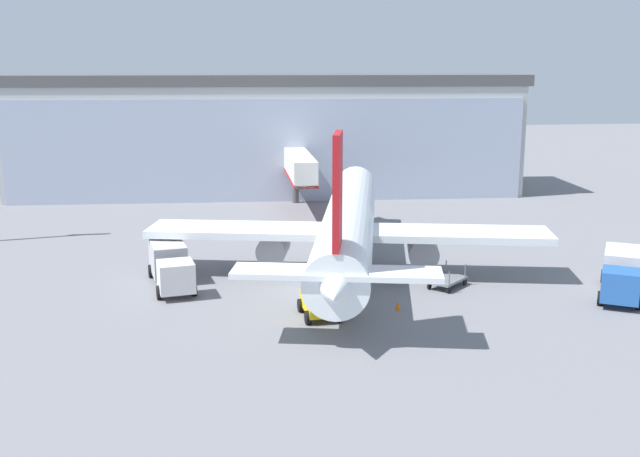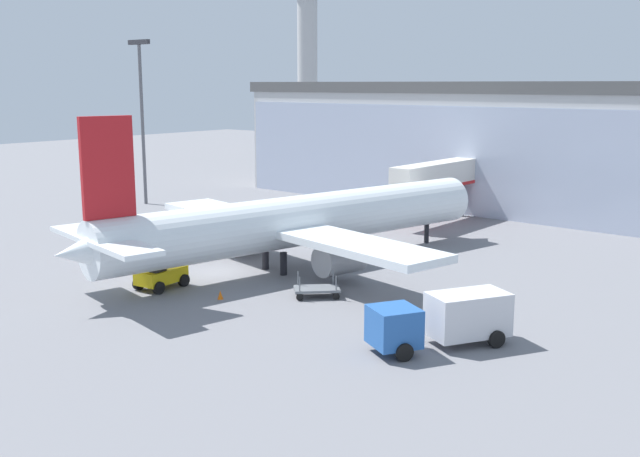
{
  "view_description": "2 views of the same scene",
  "coord_description": "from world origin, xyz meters",
  "px_view_note": "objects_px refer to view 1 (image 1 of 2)",
  "views": [
    {
      "loc": [
        -6.08,
        -46.96,
        14.81
      ],
      "look_at": [
        1.24,
        4.29,
        3.13
      ],
      "focal_mm": 42.0,
      "sensor_mm": 36.0,
      "label": 1
    },
    {
      "loc": [
        36.97,
        -36.04,
        13.05
      ],
      "look_at": [
        5.81,
        3.65,
        3.27
      ],
      "focal_mm": 42.0,
      "sensor_mm": 36.0,
      "label": 2
    }
  ],
  "objects_px": {
    "jet_bridge": "(300,168)",
    "pushback_tug": "(320,301)",
    "safety_cone_nose": "(398,306)",
    "fuel_truck": "(621,272)",
    "safety_cone_wingtip": "(172,287)",
    "baggage_cart": "(447,280)",
    "catering_truck": "(170,264)",
    "airplane": "(348,225)"
  },
  "relations": [
    {
      "from": "airplane",
      "to": "baggage_cart",
      "type": "height_order",
      "value": "airplane"
    },
    {
      "from": "baggage_cart",
      "to": "safety_cone_nose",
      "type": "height_order",
      "value": "baggage_cart"
    },
    {
      "from": "airplane",
      "to": "safety_cone_wingtip",
      "type": "distance_m",
      "value": 13.11
    },
    {
      "from": "catering_truck",
      "to": "baggage_cart",
      "type": "xyz_separation_m",
      "value": [
        18.27,
        -3.09,
        -0.97
      ]
    },
    {
      "from": "airplane",
      "to": "baggage_cart",
      "type": "xyz_separation_m",
      "value": [
        5.84,
        -5.0,
        -2.85
      ]
    },
    {
      "from": "catering_truck",
      "to": "airplane",
      "type": "bearing_deg",
      "value": 88.74
    },
    {
      "from": "safety_cone_nose",
      "to": "safety_cone_wingtip",
      "type": "xyz_separation_m",
      "value": [
        -13.77,
        5.72,
        0.0
      ]
    },
    {
      "from": "catering_truck",
      "to": "safety_cone_nose",
      "type": "bearing_deg",
      "value": 52.76
    },
    {
      "from": "airplane",
      "to": "baggage_cart",
      "type": "bearing_deg",
      "value": -117.92
    },
    {
      "from": "catering_truck",
      "to": "fuel_truck",
      "type": "height_order",
      "value": "same"
    },
    {
      "from": "jet_bridge",
      "to": "airplane",
      "type": "relative_size",
      "value": 0.37
    },
    {
      "from": "airplane",
      "to": "safety_cone_nose",
      "type": "xyz_separation_m",
      "value": [
        1.47,
        -9.06,
        -3.08
      ]
    },
    {
      "from": "catering_truck",
      "to": "fuel_truck",
      "type": "xyz_separation_m",
      "value": [
        28.86,
        -6.13,
        0.0
      ]
    },
    {
      "from": "catering_truck",
      "to": "safety_cone_nose",
      "type": "distance_m",
      "value": 15.67
    },
    {
      "from": "fuel_truck",
      "to": "safety_cone_nose",
      "type": "relative_size",
      "value": 13.46
    },
    {
      "from": "catering_truck",
      "to": "pushback_tug",
      "type": "height_order",
      "value": "catering_truck"
    },
    {
      "from": "safety_cone_nose",
      "to": "fuel_truck",
      "type": "bearing_deg",
      "value": 3.92
    },
    {
      "from": "jet_bridge",
      "to": "fuel_truck",
      "type": "xyz_separation_m",
      "value": [
        17.39,
        -29.95,
        -2.92
      ]
    },
    {
      "from": "airplane",
      "to": "baggage_cart",
      "type": "distance_m",
      "value": 8.2
    },
    {
      "from": "catering_truck",
      "to": "safety_cone_nose",
      "type": "relative_size",
      "value": 13.77
    },
    {
      "from": "airplane",
      "to": "fuel_truck",
      "type": "distance_m",
      "value": 18.4
    },
    {
      "from": "catering_truck",
      "to": "fuel_truck",
      "type": "distance_m",
      "value": 29.51
    },
    {
      "from": "safety_cone_wingtip",
      "to": "catering_truck",
      "type": "bearing_deg",
      "value": 95.11
    },
    {
      "from": "safety_cone_nose",
      "to": "safety_cone_wingtip",
      "type": "relative_size",
      "value": 1.0
    },
    {
      "from": "baggage_cart",
      "to": "pushback_tug",
      "type": "bearing_deg",
      "value": -17.22
    },
    {
      "from": "catering_truck",
      "to": "safety_cone_wingtip",
      "type": "bearing_deg",
      "value": -4.9
    },
    {
      "from": "jet_bridge",
      "to": "catering_truck",
      "type": "bearing_deg",
      "value": 155.41
    },
    {
      "from": "catering_truck",
      "to": "baggage_cart",
      "type": "bearing_deg",
      "value": 70.39
    },
    {
      "from": "pushback_tug",
      "to": "baggage_cart",
      "type": "bearing_deg",
      "value": -67.2
    },
    {
      "from": "jet_bridge",
      "to": "safety_cone_wingtip",
      "type": "distance_m",
      "value": 28.0
    },
    {
      "from": "fuel_truck",
      "to": "safety_cone_wingtip",
      "type": "height_order",
      "value": "fuel_truck"
    },
    {
      "from": "fuel_truck",
      "to": "baggage_cart",
      "type": "distance_m",
      "value": 11.07
    },
    {
      "from": "jet_bridge",
      "to": "pushback_tug",
      "type": "relative_size",
      "value": 3.9
    },
    {
      "from": "jet_bridge",
      "to": "baggage_cart",
      "type": "distance_m",
      "value": 28.03
    },
    {
      "from": "baggage_cart",
      "to": "safety_cone_nose",
      "type": "relative_size",
      "value": 5.68
    },
    {
      "from": "airplane",
      "to": "safety_cone_wingtip",
      "type": "relative_size",
      "value": 64.45
    },
    {
      "from": "fuel_truck",
      "to": "safety_cone_wingtip",
      "type": "bearing_deg",
      "value": -68.73
    },
    {
      "from": "baggage_cart",
      "to": "catering_truck",
      "type": "bearing_deg",
      "value": -53.78
    },
    {
      "from": "airplane",
      "to": "fuel_truck",
      "type": "xyz_separation_m",
      "value": [
        16.44,
        -8.04,
        -1.89
      ]
    },
    {
      "from": "fuel_truck",
      "to": "baggage_cart",
      "type": "relative_size",
      "value": 2.37
    },
    {
      "from": "fuel_truck",
      "to": "pushback_tug",
      "type": "relative_size",
      "value": 2.23
    },
    {
      "from": "airplane",
      "to": "fuel_truck",
      "type": "bearing_deg",
      "value": -103.41
    }
  ]
}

